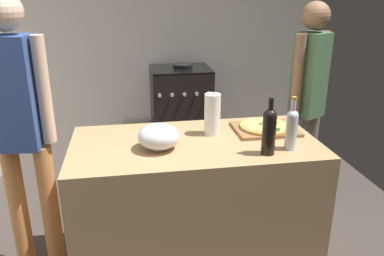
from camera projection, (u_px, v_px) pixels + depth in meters
ground_plane at (172, 199)px, 3.45m from camera, size 3.85×3.60×0.02m
kitchen_wall_rear at (154, 30)px, 4.44m from camera, size 3.85×0.10×2.60m
counter at (195, 204)px, 2.51m from camera, size 1.50×0.77×0.88m
cutting_board at (265, 129)px, 2.53m from camera, size 0.40×0.32×0.02m
pizza at (265, 126)px, 2.53m from camera, size 0.33×0.33×0.03m
mixing_bowl at (159, 136)px, 2.23m from camera, size 0.24×0.24×0.15m
paper_towel_roll at (212, 114)px, 2.44m from camera, size 0.10×0.10×0.27m
wine_bottle_dark at (269, 129)px, 2.14m from camera, size 0.08×0.08×0.33m
wine_bottle_amber at (292, 127)px, 2.21m from camera, size 0.07×0.07×0.31m
stove at (181, 109)px, 4.39m from camera, size 0.65×0.59×0.97m
person_in_stripes at (21, 123)px, 2.25m from camera, size 0.39×0.22×1.75m
person_in_red at (307, 99)px, 2.96m from camera, size 0.33×0.27×1.67m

